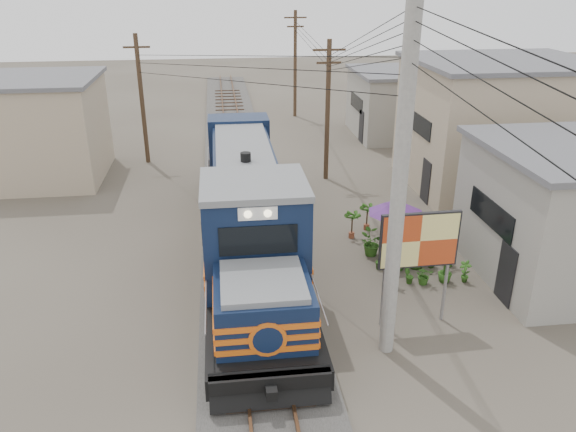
{
  "coord_description": "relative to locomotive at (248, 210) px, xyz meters",
  "views": [
    {
      "loc": [
        -0.92,
        -13.24,
        9.86
      ],
      "look_at": [
        1.29,
        4.29,
        2.2
      ],
      "focal_mm": 35.0,
      "sensor_mm": 36.0,
      "label": 1
    }
  ],
  "objects": [
    {
      "name": "ground",
      "position": [
        0.0,
        -5.86,
        -1.83
      ],
      "size": [
        120.0,
        120.0,
        0.0
      ],
      "primitive_type": "plane",
      "color": "#473F35",
      "rests_on": "ground"
    },
    {
      "name": "ballast",
      "position": [
        0.0,
        4.14,
        -1.75
      ],
      "size": [
        3.6,
        70.0,
        0.16
      ],
      "primitive_type": "cube",
      "color": "#595651",
      "rests_on": "ground"
    },
    {
      "name": "track",
      "position": [
        0.0,
        4.14,
        -1.57
      ],
      "size": [
        1.15,
        70.0,
        0.12
      ],
      "color": "#51331E",
      "rests_on": "ground"
    },
    {
      "name": "locomotive",
      "position": [
        0.0,
        0.0,
        0.0
      ],
      "size": [
        3.14,
        17.08,
        4.23
      ],
      "color": "black",
      "rests_on": "ground"
    },
    {
      "name": "utility_pole_main",
      "position": [
        3.5,
        -6.36,
        3.17
      ],
      "size": [
        0.4,
        0.4,
        10.0
      ],
      "color": "#9E9B93",
      "rests_on": "ground"
    },
    {
      "name": "wooden_pole_mid",
      "position": [
        4.5,
        8.14,
        1.85
      ],
      "size": [
        1.6,
        0.24,
        7.0
      ],
      "color": "#4C3826",
      "rests_on": "ground"
    },
    {
      "name": "wooden_pole_far",
      "position": [
        4.8,
        22.14,
        2.11
      ],
      "size": [
        1.6,
        0.24,
        7.5
      ],
      "color": "#4C3826",
      "rests_on": "ground"
    },
    {
      "name": "wooden_pole_left",
      "position": [
        -5.0,
        12.14,
        1.85
      ],
      "size": [
        1.6,
        0.24,
        7.0
      ],
      "color": "#4C3826",
      "rests_on": "ground"
    },
    {
      "name": "power_lines",
      "position": [
        -0.14,
        2.63,
        5.74
      ],
      "size": [
        9.65,
        19.0,
        3.3
      ],
      "color": "black",
      "rests_on": "ground"
    },
    {
      "name": "shophouse_mid",
      "position": [
        12.5,
        6.14,
        1.28
      ],
      "size": [
        8.4,
        7.35,
        6.2
      ],
      "color": "tan",
      "rests_on": "ground"
    },
    {
      "name": "shophouse_back",
      "position": [
        11.0,
        16.14,
        0.28
      ],
      "size": [
        6.3,
        6.3,
        4.2
      ],
      "color": "gray",
      "rests_on": "ground"
    },
    {
      "name": "shophouse_left",
      "position": [
        -10.0,
        10.14,
        0.78
      ],
      "size": [
        6.3,
        6.3,
        5.2
      ],
      "color": "tan",
      "rests_on": "ground"
    },
    {
      "name": "billboard",
      "position": [
        4.66,
        -5.16,
        0.87
      ],
      "size": [
        2.37,
        0.18,
        3.65
      ],
      "rotation": [
        0.0,
        0.0,
        0.02
      ],
      "color": "#99999E",
      "rests_on": "ground"
    },
    {
      "name": "market_umbrella",
      "position": [
        5.37,
        -0.85,
        0.2
      ],
      "size": [
        2.39,
        2.39,
        2.31
      ],
      "rotation": [
        0.0,
        0.0,
        0.16
      ],
      "color": "black",
      "rests_on": "ground"
    },
    {
      "name": "vendor",
      "position": [
        6.26,
        1.57,
        -0.93
      ],
      "size": [
        0.78,
        0.69,
        1.78
      ],
      "primitive_type": "imported",
      "rotation": [
        0.0,
        0.0,
        3.66
      ],
      "color": "black",
      "rests_on": "ground"
    },
    {
      "name": "plant_nursery",
      "position": [
        5.51,
        -1.77,
        -1.36
      ],
      "size": [
        3.57,
        3.23,
        1.14
      ],
      "color": "#2B5A19",
      "rests_on": "ground"
    }
  ]
}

